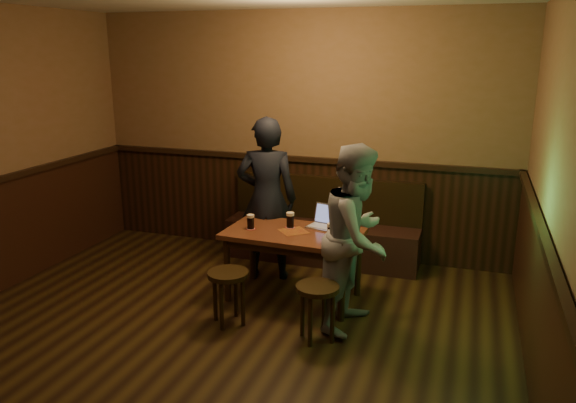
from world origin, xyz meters
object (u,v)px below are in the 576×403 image
at_px(pub_table, 293,240).
at_px(stool_right, 317,296).
at_px(bench, 323,234).
at_px(person_grey, 357,237).
at_px(laptop, 326,221).
at_px(person_suit, 267,199).
at_px(pint_mid, 290,220).
at_px(pint_right, 331,231).
at_px(stool_left, 228,282).
at_px(pint_left, 251,222).

distance_m(pub_table, stool_right, 0.86).
height_order(bench, person_grey, person_grey).
bearing_deg(bench, pub_table, -90.00).
bearing_deg(pub_table, laptop, 45.42).
bearing_deg(person_suit, pint_mid, 123.51).
height_order(pint_mid, person_grey, person_grey).
xyz_separation_m(bench, pub_table, (0.00, -1.10, 0.29)).
bearing_deg(pint_right, person_grey, -37.54).
bearing_deg(laptop, pub_table, -122.48).
xyz_separation_m(bench, person_grey, (0.68, -1.44, 0.50)).
distance_m(stool_left, stool_right, 0.82).
bearing_deg(laptop, bench, 121.01).
bearing_deg(person_grey, laptop, 47.87).
distance_m(pint_mid, pint_right, 0.51).
bearing_deg(pint_right, pub_table, 163.52).
distance_m(pint_right, laptop, 0.38).
bearing_deg(stool_right, bench, 103.64).
xyz_separation_m(pint_mid, pint_right, (0.46, -0.22, 0.00)).
distance_m(stool_right, laptop, 1.03).
xyz_separation_m(pub_table, pint_left, (-0.42, -0.06, 0.16)).
bearing_deg(pub_table, person_suit, 137.37).
relative_size(laptop, person_suit, 0.20).
bearing_deg(bench, person_grey, -64.60).
bearing_deg(stool_left, pub_table, 60.63).
relative_size(pint_left, laptop, 0.41).
xyz_separation_m(stool_left, stool_right, (0.82, -0.03, -0.00)).
distance_m(pint_left, pint_mid, 0.38).
bearing_deg(stool_right, pint_mid, 121.92).
bearing_deg(pub_table, person_grey, -23.57).
distance_m(pint_right, person_suit, 1.01).
xyz_separation_m(pub_table, stool_left, (-0.38, -0.68, -0.21)).
xyz_separation_m(stool_right, pint_left, (-0.86, 0.65, 0.37)).
relative_size(pub_table, pint_right, 8.41).
bearing_deg(pint_left, pint_right, -4.19).
relative_size(bench, pub_table, 1.67).
height_order(pub_table, pint_right, pint_right).
xyz_separation_m(pint_left, person_suit, (-0.02, 0.50, 0.10)).
bearing_deg(person_grey, pub_table, 74.69).
distance_m(bench, laptop, 1.00).
bearing_deg(pint_right, stool_right, -86.03).
relative_size(stool_left, person_grey, 0.30).
distance_m(pint_left, person_suit, 0.51).
relative_size(pub_table, pint_mid, 8.43).
distance_m(bench, person_suit, 0.96).
bearing_deg(stool_right, pint_left, 142.61).
bearing_deg(person_suit, pub_table, 120.85).
bearing_deg(laptop, pint_right, -52.78).
bearing_deg(pub_table, pint_right, -13.84).
distance_m(pint_mid, person_suit, 0.51).
height_order(bench, pint_left, bench).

